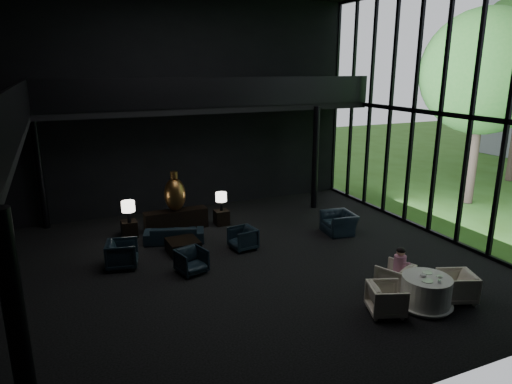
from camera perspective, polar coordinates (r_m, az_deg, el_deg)
name	(u,v)px	position (r m, az deg, el deg)	size (l,w,h in m)	color
floor	(239,266)	(13.07, -2.10, -9.24)	(14.00, 12.00, 0.02)	black
wall_back	(179,106)	(17.66, -9.57, 10.50)	(14.00, 0.04, 8.00)	black
wall_front	(391,172)	(6.82, 16.55, 2.47)	(14.00, 0.04, 8.00)	black
curtain_wall	(441,114)	(15.87, 22.07, 9.07)	(0.20, 12.00, 8.00)	black
mezzanine_back	(213,108)	(16.99, -5.39, 10.45)	(12.00, 2.00, 0.25)	black
railing_left	(20,108)	(11.11, -27.43, 9.32)	(0.06, 12.00, 1.00)	black
railing_back	(222,92)	(16.00, -4.28, 12.33)	(12.00, 0.06, 1.00)	black
column_sw	(23,369)	(6.41, -27.07, -19.09)	(0.24, 0.24, 4.00)	black
column_nw	(40,172)	(17.12, -25.42, 2.28)	(0.24, 0.24, 4.00)	black
column_ne	(315,158)	(17.95, 7.42, 4.21)	(0.24, 0.24, 4.00)	black
tree_near	(484,72)	(20.15, 26.64, 13.23)	(4.80, 4.80, 7.65)	#382D23
console	(176,220)	(16.00, -9.95, -3.43)	(2.16, 0.49, 0.69)	black
bronze_urn	(175,194)	(15.73, -10.10, -0.25)	(0.73, 0.73, 1.36)	#B57F2B
side_table_left	(129,229)	(15.68, -15.56, -4.46)	(0.50, 0.50, 0.55)	black
table_lamp_left	(128,207)	(15.30, -15.69, -1.85)	(0.43, 0.43, 0.72)	black
side_table_right	(221,217)	(16.31, -4.34, -3.18)	(0.48, 0.48, 0.52)	black
table_lamp_right	(221,198)	(16.08, -4.38, -0.72)	(0.39, 0.39, 0.66)	black
sofa	(174,232)	(14.87, -10.20, -4.96)	(1.71, 0.50, 0.67)	black
lounge_armchair_west	(122,252)	(13.36, -16.40, -7.16)	(0.91, 0.85, 0.93)	black
lounge_armchair_east	(243,238)	(14.09, -1.67, -5.73)	(0.72, 0.68, 0.74)	black
lounge_armchair_south	(191,260)	(12.66, -8.07, -8.46)	(0.70, 0.66, 0.72)	#243043
window_armchair	(339,219)	(15.62, 10.35, -3.38)	(1.11, 0.72, 0.97)	#192840
coffee_table	(183,246)	(14.08, -9.12, -6.69)	(0.90, 0.90, 0.40)	black
dining_table	(426,294)	(11.60, 20.44, -11.85)	(1.28, 1.28, 0.75)	white
dining_chair_north	(395,276)	(12.10, 16.96, -9.99)	(0.78, 0.73, 0.80)	white
dining_chair_east	(457,285)	(12.13, 23.81, -10.57)	(0.79, 0.74, 0.81)	beige
dining_chair_west	(386,298)	(11.00, 16.00, -12.57)	(0.78, 0.73, 0.81)	beige
child	(400,260)	(12.11, 17.57, -8.08)	(0.30, 0.30, 0.65)	#D49BAC
plate_a	(427,281)	(11.23, 20.61, -10.36)	(0.26, 0.26, 0.02)	white
plate_b	(427,272)	(11.66, 20.62, -9.39)	(0.25, 0.25, 0.02)	white
saucer	(440,276)	(11.57, 21.97, -9.74)	(0.16, 0.16, 0.01)	white
coffee_cup	(440,276)	(11.47, 22.01, -9.76)	(0.08, 0.08, 0.06)	white
cereal_bowl	(423,275)	(11.41, 20.18, -9.75)	(0.14, 0.14, 0.07)	white
cream_pot	(439,281)	(11.23, 21.93, -10.33)	(0.07, 0.07, 0.08)	#99999E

